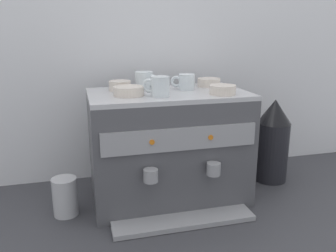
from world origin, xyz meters
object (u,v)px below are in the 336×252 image
Objects in this scene: espresso_machine at (168,147)px; ceramic_bowl_0 at (129,91)px; ceramic_bowl_1 at (223,90)px; ceramic_cup_1 at (186,82)px; coffee_grinder at (272,140)px; ceramic_bowl_2 at (209,83)px; ceramic_bowl_3 at (120,86)px; milk_pitcher at (65,197)px; ceramic_cup_2 at (145,80)px; ceramic_cup_0 at (159,86)px.

espresso_machine is 0.32m from ceramic_bowl_0.
ceramic_cup_1 is at bearing 128.04° from ceramic_bowl_1.
coffee_grinder is (0.73, 0.09, -0.29)m from ceramic_bowl_0.
ceramic_bowl_3 is at bearing -178.51° from ceramic_bowl_2.
espresso_machine is 0.30m from ceramic_cup_1.
ceramic_cup_1 is at bearing -177.86° from coffee_grinder.
coffee_grinder is at bearing 24.75° from ceramic_bowl_1.
ceramic_bowl_3 reaches higher than milk_pitcher.
ceramic_bowl_3 reaches higher than ceramic_bowl_1.
ceramic_cup_2 is 0.36m from ceramic_bowl_1.
ceramic_bowl_3 is at bearing 177.24° from coffee_grinder.
ceramic_cup_2 is at bearing 23.91° from milk_pitcher.
ceramic_cup_2 is at bearing 176.54° from ceramic_bowl_2.
ceramic_cup_1 is at bearing -26.32° from ceramic_cup_2.
ceramic_bowl_3 is (-0.40, 0.20, 0.00)m from ceramic_bowl_1.
espresso_machine is at bearing -174.32° from coffee_grinder.
ceramic_bowl_0 reaches higher than espresso_machine.
ceramic_bowl_1 reaches higher than milk_pitcher.
ceramic_bowl_0 is at bearing 154.64° from ceramic_cup_0.
ceramic_cup_1 reaches higher than milk_pitcher.
espresso_machine is 0.48m from milk_pitcher.
espresso_machine is 0.35m from ceramic_bowl_1.
ceramic_bowl_2 reaches higher than espresso_machine.
ceramic_bowl_1 is at bearing -5.24° from milk_pitcher.
espresso_machine is 6.51× the size of ceramic_cup_0.
ceramic_cup_1 is at bearing -154.33° from ceramic_bowl_2.
coffee_grinder is (0.75, -0.04, -0.30)m from ceramic_bowl_3.
ceramic_cup_1 is 0.93× the size of ceramic_bowl_1.
espresso_machine is 7.03× the size of ceramic_bowl_3.
coffee_grinder is at bearing 7.15° from ceramic_bowl_0.
ceramic_cup_1 is 0.18m from ceramic_bowl_1.
ceramic_bowl_2 is at bearing 171.95° from coffee_grinder.
milk_pitcher is at bearing -152.03° from ceramic_bowl_3.
ceramic_cup_0 reaches higher than espresso_machine.
coffee_grinder is at bearing 13.30° from ceramic_cup_0.
ceramic_bowl_1 is 0.68× the size of milk_pitcher.
ceramic_bowl_0 reaches higher than coffee_grinder.
milk_pitcher is (-0.39, 0.04, -0.45)m from ceramic_cup_0.
ceramic_bowl_2 is at bearing 34.10° from ceramic_cup_0.
ceramic_cup_0 is at bearing -139.58° from ceramic_cup_1.
ceramic_cup_0 reaches higher than ceramic_bowl_2.
ceramic_bowl_2 is 0.26× the size of coffee_grinder.
espresso_machine is at bearing -25.21° from ceramic_bowl_3.
ceramic_cup_2 is 1.14× the size of ceramic_bowl_3.
ceramic_bowl_1 is at bearing -95.56° from ceramic_bowl_2.
ceramic_cup_2 is at bearing 140.93° from ceramic_bowl_1.
espresso_machine is at bearing -157.15° from ceramic_cup_1.
ceramic_cup_2 is 0.30m from ceramic_bowl_2.
ceramic_bowl_1 is at bearing -27.78° from espresso_machine.
ceramic_bowl_1 is (0.38, -0.07, 0.00)m from ceramic_bowl_0.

